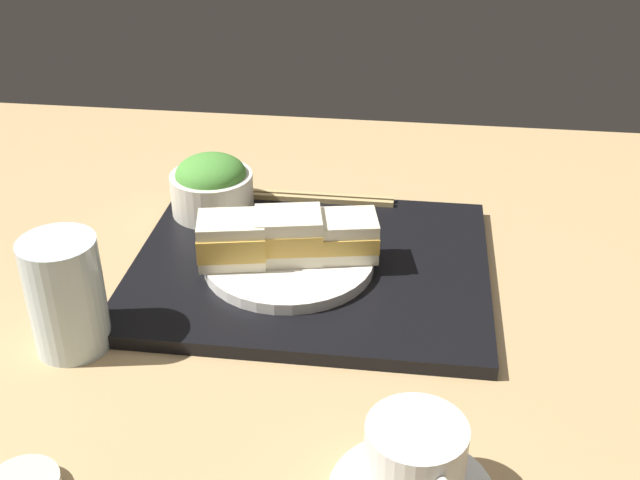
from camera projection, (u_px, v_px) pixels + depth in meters
The scene contains 10 objects.
ground_plane at pixel (357, 294), 91.94cm from camera, with size 140.00×100.00×3.00cm, color tan.
serving_tray at pixel (311, 267), 92.62cm from camera, with size 40.84×33.77×1.57cm, color black.
sandwich_plate at pixel (289, 262), 90.82cm from camera, with size 19.40×19.40×1.31cm, color white.
sandwich_near at pixel (344, 236), 89.89cm from camera, with size 8.42×7.16×4.76cm.
sandwich_middle at pixel (288, 236), 89.11cm from camera, with size 8.44×7.05×5.49cm.
sandwich_far at pixel (232, 240), 88.54cm from camera, with size 8.51×7.29×5.37cm.
salad_bowl at pixel (212, 185), 101.06cm from camera, with size 10.49×10.49×7.68cm.
chopsticks_pair at pixel (316, 198), 105.44cm from camera, with size 20.53×1.89×0.70cm.
coffee_cup at pixel (415, 468), 62.26cm from camera, with size 13.64×13.64×7.51cm.
drinking_glass at pixel (66, 295), 78.18cm from camera, with size 7.59×7.59×12.21cm, color silver.
Camera 1 is at (-5.51, 76.25, 50.12)cm, focal length 44.71 mm.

